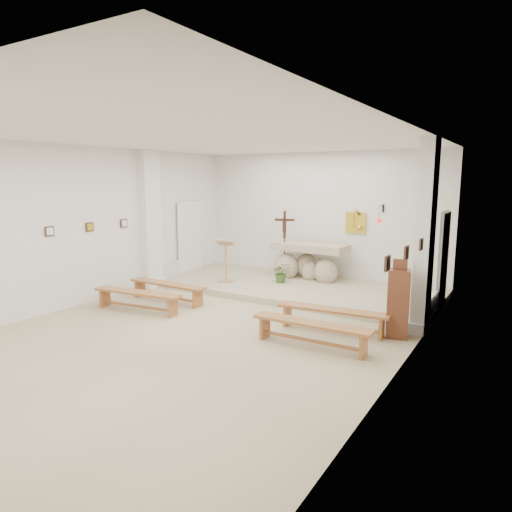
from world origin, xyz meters
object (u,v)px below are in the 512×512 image
Objects in this scene: lectern at (226,261)px; bench_right_second at (311,328)px; bench_left_front at (167,288)px; bench_left_second at (137,296)px; bench_right_front at (333,314)px; donation_pedestal at (398,303)px; crucifix_stand at (284,239)px; altar at (309,264)px.

lectern reaches higher than bench_right_second.
bench_left_second is (0.00, -0.93, 0.00)m from bench_left_front.
bench_right_front is 4.13m from bench_left_second.
bench_left_front and bench_right_second have the same top height.
donation_pedestal is 0.68× the size of bench_right_second.
bench_left_front and bench_left_second have the same top height.
donation_pedestal is (4.79, -1.51, -0.08)m from lectern.
crucifix_stand is 4.30m from bench_right_front.
bench_right_front is 0.93m from bench_right_second.
bench_right_second is (4.03, 0.00, 0.00)m from bench_left_second.
crucifix_stand reaches higher than bench_right_second.
bench_right_front is (2.71, -3.22, -0.85)m from crucifix_stand.
bench_right_second is (0.00, -0.93, 0.00)m from bench_right_front.
crucifix_stand is at bearing 36.40° from lectern.
bench_right_front is at bearing -65.59° from crucifix_stand.
bench_left_front is at bearing 170.75° from donation_pedestal.
bench_left_second is (-1.32, -4.15, -0.85)m from crucifix_stand.
lectern reaches higher than bench_right_front.
bench_right_front is (4.03, 0.00, 0.00)m from bench_left_front.
crucifix_stand is 4.80m from donation_pedestal.
crucifix_stand is at bearing 68.87° from bench_left_front.
donation_pedestal is at bearing 48.74° from bench_right_second.
altar reaches higher than bench_right_front.
bench_left_second is at bearing -123.25° from crucifix_stand.
crucifix_stand is 4.44m from bench_left_second.
bench_right_front is at bearing -175.67° from donation_pedestal.
bench_left_second is at bearing 179.27° from bench_right_second.
donation_pedestal is at bearing -35.27° from lectern.
crucifix_stand reaches higher than bench_right_front.
bench_right_front is at bearing 6.05° from bench_left_second.
donation_pedestal is at bearing -52.85° from crucifix_stand.
bench_right_front is at bearing 89.27° from bench_right_second.
crucifix_stand is at bearing -168.65° from altar.
bench_right_second is at bearing -95.36° from bench_right_front.
altar is 4.71m from bench_left_second.
bench_left_second is at bearing -179.11° from donation_pedestal.
altar is 0.99× the size of bench_right_second.
bench_right_front is (2.03, -3.33, -0.22)m from altar.
donation_pedestal is 0.68× the size of bench_left_front.
crucifix_stand reaches higher than altar.
donation_pedestal reaches higher than bench_left_front.
altar reaches higher than bench_right_second.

